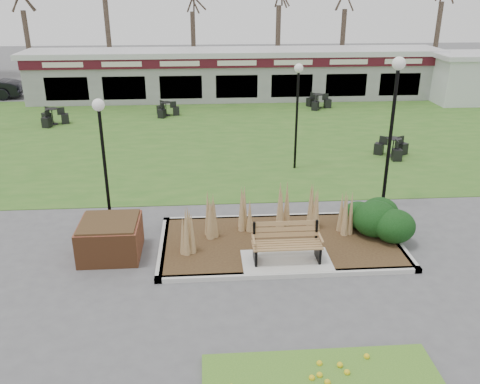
{
  "coord_description": "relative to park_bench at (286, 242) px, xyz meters",
  "views": [
    {
      "loc": [
        -1.94,
        -10.71,
        6.46
      ],
      "look_at": [
        -1.02,
        2.0,
        1.23
      ],
      "focal_mm": 38.0,
      "sensor_mm": 36.0,
      "label": 1
    }
  ],
  "objects": [
    {
      "name": "ground",
      "position": [
        0.0,
        -0.25,
        -0.59
      ],
      "size": [
        100.0,
        100.0,
        0.0
      ],
      "primitive_type": "plane",
      "color": "#515154",
      "rests_on": "ground"
    },
    {
      "name": "lawn",
      "position": [
        0.0,
        11.75,
        -0.58
      ],
      "size": [
        34.0,
        16.0,
        0.02
      ],
      "primitive_type": "cube",
      "color": "#30611E",
      "rests_on": "ground"
    },
    {
      "name": "planting_bed",
      "position": [
        1.27,
        1.1,
        -0.22
      ],
      "size": [
        6.75,
        3.4,
        1.27
      ],
      "color": "#362215",
      "rests_on": "ground"
    },
    {
      "name": "park_bench",
      "position": [
        0.0,
        0.0,
        0.0
      ],
      "size": [
        1.7,
        0.66,
        0.93
      ],
      "color": "#9D6947",
      "rests_on": "ground"
    },
    {
      "name": "brick_planter",
      "position": [
        -4.4,
        0.75,
        -0.11
      ],
      "size": [
        1.5,
        1.5,
        0.95
      ],
      "color": "brown",
      "rests_on": "ground"
    },
    {
      "name": "food_pavilion",
      "position": [
        0.0,
        19.71,
        0.89
      ],
      "size": [
        24.6,
        3.4,
        2.9
      ],
      "color": "gray",
      "rests_on": "ground"
    },
    {
      "name": "service_hut",
      "position": [
        13.5,
        17.75,
        0.86
      ],
      "size": [
        4.4,
        3.4,
        2.83
      ],
      "color": "silver",
      "rests_on": "ground"
    },
    {
      "name": "lamp_post_near_left",
      "position": [
        3.56,
        3.22,
        2.75
      ],
      "size": [
        0.38,
        0.38,
        4.59
      ],
      "color": "black",
      "rests_on": "ground"
    },
    {
      "name": "lamp_post_mid_left",
      "position": [
        -4.57,
        1.83,
        2.2
      ],
      "size": [
        0.32,
        0.32,
        3.82
      ],
      "color": "black",
      "rests_on": "ground"
    },
    {
      "name": "lamp_post_mid_right",
      "position": [
        1.43,
        6.95,
        2.25
      ],
      "size": [
        0.32,
        0.32,
        3.89
      ],
      "color": "black",
      "rests_on": "ground"
    },
    {
      "name": "bistro_set_a",
      "position": [
        -9.39,
        14.18,
        -0.3
      ],
      "size": [
        1.44,
        1.44,
        0.79
      ],
      "color": "black",
      "rests_on": "ground"
    },
    {
      "name": "bistro_set_b",
      "position": [
        -3.91,
        15.61,
        -0.33
      ],
      "size": [
        1.24,
        1.34,
        0.72
      ],
      "color": "black",
      "rests_on": "ground"
    },
    {
      "name": "bistro_set_c",
      "position": [
        5.6,
        8.06,
        -0.32
      ],
      "size": [
        1.42,
        1.27,
        0.75
      ],
      "color": "black",
      "rests_on": "ground"
    },
    {
      "name": "bistro_set_d",
      "position": [
        4.44,
        16.75,
        -0.31
      ],
      "size": [
        1.32,
        1.46,
        0.78
      ],
      "color": "black",
      "rests_on": "ground"
    }
  ]
}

